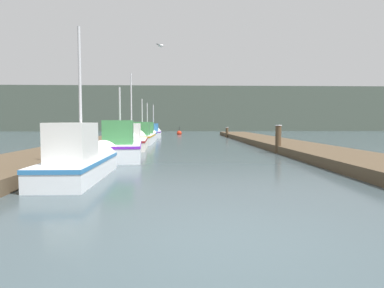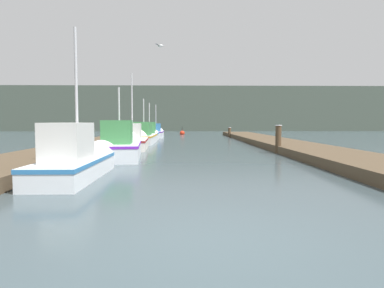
{
  "view_description": "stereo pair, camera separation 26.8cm",
  "coord_description": "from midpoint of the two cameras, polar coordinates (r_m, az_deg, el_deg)",
  "views": [
    {
      "loc": [
        -0.58,
        -4.23,
        1.57
      ],
      "look_at": [
        0.1,
        13.42,
        0.4
      ],
      "focal_mm": 32.0,
      "sensor_mm": 36.0,
      "label": 1
    },
    {
      "loc": [
        -0.31,
        -4.24,
        1.57
      ],
      "look_at": [
        0.1,
        13.42,
        0.4
      ],
      "focal_mm": 32.0,
      "sensor_mm": 36.0,
      "label": 2
    }
  ],
  "objects": [
    {
      "name": "fishing_boat_3",
      "position": [
        25.14,
        -7.69,
        1.29
      ],
      "size": [
        1.65,
        6.17,
        3.64
      ],
      "rotation": [
        0.0,
        0.0,
        0.0
      ],
      "color": "silver",
      "rests_on": "ground_plane"
    },
    {
      "name": "distant_shore_ridge",
      "position": [
        62.87,
        -0.93,
        5.67
      ],
      "size": [
        120.0,
        16.0,
        7.28
      ],
      "color": "#424C42",
      "rests_on": "ground_plane"
    },
    {
      "name": "dock_left",
      "position": [
        20.96,
        -15.91,
        -0.16
      ],
      "size": [
        2.92,
        40.0,
        0.36
      ],
      "color": "#4C3D2B",
      "rests_on": "ground_plane"
    },
    {
      "name": "fishing_boat_2",
      "position": [
        20.28,
        -9.46,
        0.47
      ],
      "size": [
        1.97,
        5.19,
        4.82
      ],
      "rotation": [
        0.0,
        0.0,
        0.06
      ],
      "color": "silver",
      "rests_on": "ground_plane"
    },
    {
      "name": "fishing_boat_0",
      "position": [
        10.39,
        -17.49,
        -2.46
      ],
      "size": [
        1.36,
        5.23,
        4.54
      ],
      "rotation": [
        0.0,
        0.0,
        0.0
      ],
      "color": "silver",
      "rests_on": "ground_plane"
    },
    {
      "name": "channel_buoy",
      "position": [
        41.15,
        -1.45,
        1.83
      ],
      "size": [
        0.59,
        0.59,
        1.09
      ],
      "color": "red",
      "rests_on": "ground_plane"
    },
    {
      "name": "mooring_piling_2",
      "position": [
        13.22,
        -17.57,
        -1.02
      ],
      "size": [
        0.35,
        0.35,
        1.0
      ],
      "color": "#473523",
      "rests_on": "ground_plane"
    },
    {
      "name": "mooring_piling_0",
      "position": [
        33.95,
        6.49,
        1.97
      ],
      "size": [
        0.31,
        0.31,
        1.0
      ],
      "color": "#473523",
      "rests_on": "ground_plane"
    },
    {
      "name": "fishing_boat_4",
      "position": [
        28.98,
        -6.83,
        1.6
      ],
      "size": [
        1.41,
        4.43,
        3.46
      ],
      "rotation": [
        0.0,
        0.0,
        0.0
      ],
      "color": "silver",
      "rests_on": "ground_plane"
    },
    {
      "name": "ground_plane",
      "position": [
        4.54,
        4.57,
        -16.49
      ],
      "size": [
        200.0,
        200.0,
        0.0
      ],
      "color": "#38474C"
    },
    {
      "name": "dock_right",
      "position": [
        21.2,
        15.58,
        -0.11
      ],
      "size": [
        2.92,
        40.0,
        0.36
      ],
      "color": "#4C3D2B",
      "rests_on": "ground_plane"
    },
    {
      "name": "fishing_boat_5",
      "position": [
        33.91,
        -5.79,
        1.88
      ],
      "size": [
        1.62,
        5.17,
        3.57
      ],
      "rotation": [
        0.0,
        0.0,
        0.03
      ],
      "color": "silver",
      "rests_on": "ground_plane"
    },
    {
      "name": "mooring_piling_1",
      "position": [
        17.35,
        14.62,
        0.81
      ],
      "size": [
        0.33,
        0.33,
        1.4
      ],
      "color": "#473523",
      "rests_on": "ground_plane"
    },
    {
      "name": "fishing_boat_1",
      "position": [
        15.36,
        -11.44,
        -0.28
      ],
      "size": [
        2.26,
        5.49,
        3.54
      ],
      "rotation": [
        0.0,
        0.0,
        0.1
      ],
      "color": "silver",
      "rests_on": "ground_plane"
    },
    {
      "name": "seagull_lead",
      "position": [
        16.1,
        -4.82,
        15.99
      ],
      "size": [
        0.44,
        0.5,
        0.12
      ],
      "rotation": [
        0.0,
        0.0,
        0.89
      ],
      "color": "white"
    }
  ]
}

